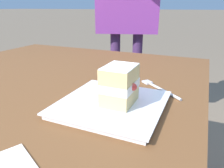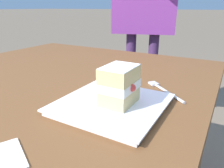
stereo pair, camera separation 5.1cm
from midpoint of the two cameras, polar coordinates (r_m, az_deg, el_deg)
The scene contains 3 objects.
dessert_plate at distance 0.53m, azimuth -2.76°, elevation -5.56°, with size 0.25×0.25×0.02m.
cake_slice at distance 0.50m, azimuth -0.82°, elevation -0.29°, with size 0.09×0.08×0.09m.
dessert_fork at distance 0.65m, azimuth 10.20°, elevation -1.08°, with size 0.12×0.14×0.01m.
Camera 1 is at (-0.28, -0.51, 0.97)m, focal length 33.89 mm.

